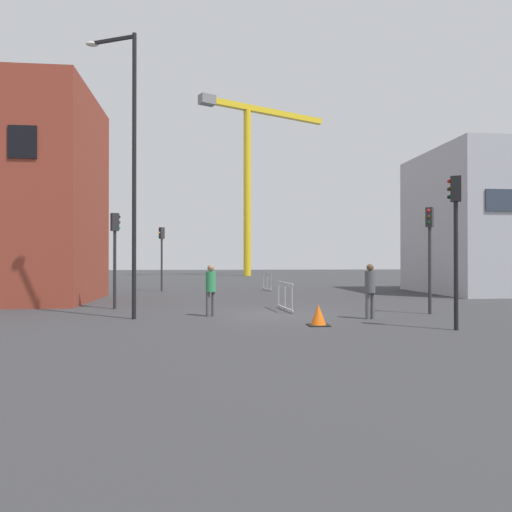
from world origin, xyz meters
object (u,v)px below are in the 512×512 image
object	(u,v)px
construction_crane	(250,160)
pedestrian_waiting	(370,287)
streetlamp_tall	(129,155)
traffic_light_near	(430,242)
pedestrian_walking	(211,286)
traffic_light_far	(456,227)
traffic_light_median	(162,248)
traffic_light_crosswalk	(115,244)
traffic_cone_orange	(318,316)

from	to	relation	value
construction_crane	pedestrian_waiting	world-z (taller)	construction_crane
streetlamp_tall	traffic_light_near	xyz separation A→B (m)	(10.49, 0.35, -2.82)
pedestrian_walking	pedestrian_waiting	size ratio (longest dim) A/B	0.98
pedestrian_walking	construction_crane	bearing A→B (deg)	82.74
traffic_light_far	streetlamp_tall	bearing A→B (deg)	158.67
traffic_light_median	pedestrian_waiting	size ratio (longest dim) A/B	2.18
construction_crane	traffic_light_median	size ratio (longest dim) A/B	5.34
traffic_light_near	traffic_light_crosswalk	distance (m)	11.95
streetlamp_tall	pedestrian_walking	bearing A→B (deg)	9.95
construction_crane	traffic_light_far	distance (m)	49.03
traffic_light_median	pedestrian_walking	world-z (taller)	traffic_light_median
traffic_light_far	pedestrian_walking	size ratio (longest dim) A/B	2.41
construction_crane	traffic_cone_orange	size ratio (longest dim) A/B	33.53
traffic_light_median	traffic_light_far	size ratio (longest dim) A/B	0.93
construction_crane	traffic_light_median	world-z (taller)	construction_crane
traffic_light_crosswalk	pedestrian_walking	world-z (taller)	traffic_light_crosswalk
streetlamp_tall	pedestrian_waiting	bearing A→B (deg)	-6.33
traffic_light_crosswalk	traffic_light_median	bearing A→B (deg)	85.14
construction_crane	traffic_light_median	distance (m)	32.76
construction_crane	traffic_light_median	bearing A→B (deg)	-105.77
pedestrian_waiting	construction_crane	bearing A→B (deg)	89.54
traffic_light_far	pedestrian_walking	xyz separation A→B (m)	(-6.66, 4.12, -1.80)
traffic_light_far	traffic_light_crosswalk	world-z (taller)	traffic_light_far
pedestrian_walking	streetlamp_tall	bearing A→B (deg)	-170.05
traffic_light_median	pedestrian_walking	size ratio (longest dim) A/B	2.23
traffic_light_median	traffic_cone_orange	size ratio (longest dim) A/B	6.28
construction_crane	traffic_light_far	size ratio (longest dim) A/B	4.95
traffic_light_near	pedestrian_walking	xyz separation A→B (m)	(-7.81, 0.12, -1.54)
traffic_light_crosswalk	construction_crane	bearing A→B (deg)	77.12
construction_crane	traffic_light_near	bearing A→B (deg)	-87.04
traffic_light_near	pedestrian_waiting	bearing A→B (deg)	-154.95
streetlamp_tall	traffic_light_far	world-z (taller)	streetlamp_tall
streetlamp_tall	pedestrian_walking	size ratio (longest dim) A/B	5.31
pedestrian_walking	traffic_cone_orange	xyz separation A→B (m)	(3.11, -2.80, -0.74)
traffic_light_near	traffic_light_median	bearing A→B (deg)	126.78
construction_crane	traffic_light_crosswalk	distance (m)	43.20
pedestrian_waiting	traffic_light_near	bearing A→B (deg)	25.05
construction_crane	pedestrian_walking	xyz separation A→B (m)	(-5.55, -43.56, -13.18)
traffic_light_median	pedestrian_waiting	xyz separation A→B (m)	(7.97, -15.40, -1.59)
traffic_light_median	pedestrian_waiting	world-z (taller)	traffic_light_median
pedestrian_waiting	traffic_cone_orange	size ratio (longest dim) A/B	2.87
traffic_light_crosswalk	pedestrian_walking	distance (m)	5.03
streetlamp_tall	traffic_light_far	distance (m)	10.36
traffic_light_near	construction_crane	bearing A→B (deg)	92.96
construction_crane	traffic_light_near	world-z (taller)	construction_crane
traffic_light_far	pedestrian_walking	bearing A→B (deg)	148.27
pedestrian_waiting	pedestrian_walking	bearing A→B (deg)	165.47
traffic_light_crosswalk	traffic_cone_orange	distance (m)	9.25
streetlamp_tall	pedestrian_walking	distance (m)	5.14
traffic_light_near	pedestrian_walking	bearing A→B (deg)	179.15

